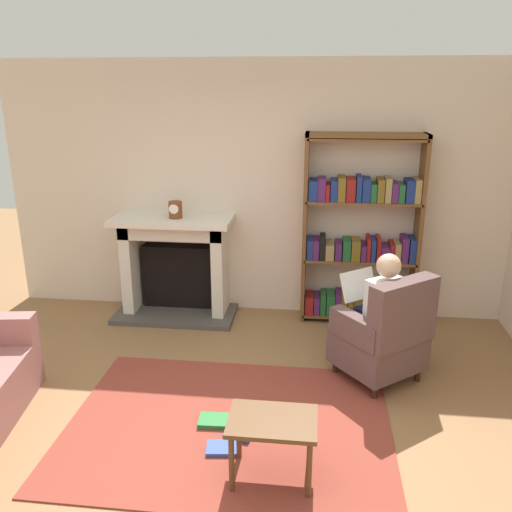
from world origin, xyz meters
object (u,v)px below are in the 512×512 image
(fireplace, at_px, (176,262))
(armchair_reading, at_px, (385,336))
(mantel_clock, at_px, (175,210))
(side_table, at_px, (272,428))
(bookshelf, at_px, (361,236))
(seated_reader, at_px, (376,309))

(fireplace, height_order, armchair_reading, fireplace)
(mantel_clock, bearing_deg, fireplace, 115.87)
(side_table, bearing_deg, armchair_reading, 57.28)
(bookshelf, xyz_separation_m, armchair_reading, (0.14, -1.25, -0.51))
(mantel_clock, relative_size, side_table, 0.31)
(side_table, bearing_deg, seated_reader, 61.33)
(armchair_reading, bearing_deg, bookshelf, -122.74)
(mantel_clock, height_order, armchair_reading, mantel_clock)
(fireplace, relative_size, bookshelf, 0.66)
(fireplace, bearing_deg, side_table, -63.03)
(side_table, bearing_deg, fireplace, 116.97)
(fireplace, height_order, side_table, fireplace)
(mantel_clock, bearing_deg, bookshelf, 4.04)
(fireplace, distance_m, seated_reader, 2.32)
(mantel_clock, distance_m, armchair_reading, 2.47)
(fireplace, xyz_separation_m, bookshelf, (1.97, 0.04, 0.35))
(fireplace, height_order, bookshelf, bookshelf)
(fireplace, xyz_separation_m, seated_reader, (2.04, -1.12, 0.03))
(mantel_clock, relative_size, bookshelf, 0.09)
(mantel_clock, bearing_deg, seated_reader, -27.18)
(bookshelf, height_order, seated_reader, bookshelf)
(fireplace, distance_m, armchair_reading, 2.44)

